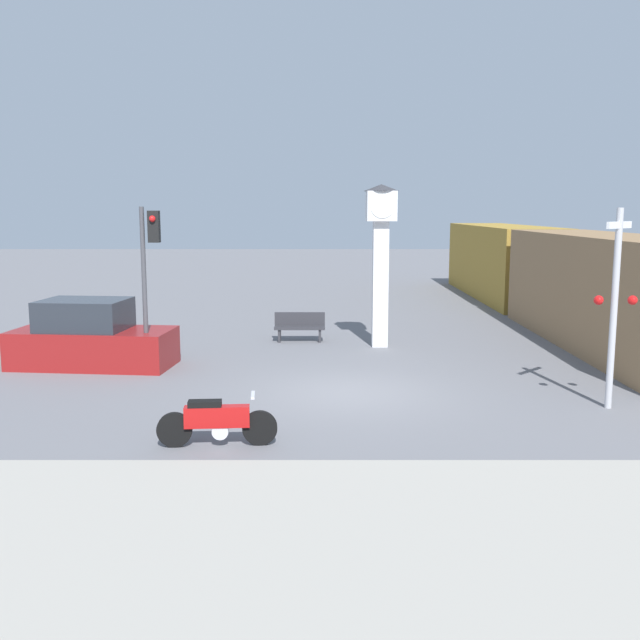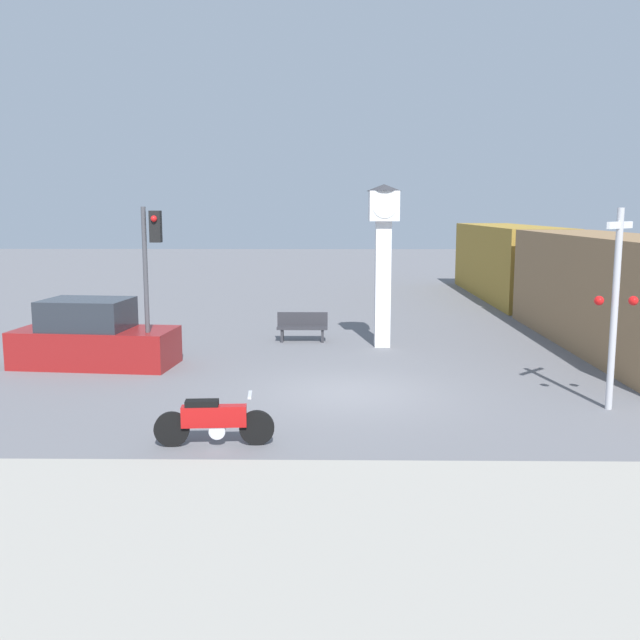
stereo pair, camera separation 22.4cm
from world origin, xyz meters
The scene contains 9 objects.
ground_plane centered at (0.00, 0.00, 0.00)m, with size 120.00×120.00×0.00m, color slate.
sidewalk_strip centered at (0.00, -7.68, 0.05)m, with size 36.00×6.00×0.10m.
motorcycle centered at (-2.50, -3.68, 0.45)m, with size 2.13×0.46×0.94m.
clock_tower centered at (1.15, 5.67, 3.22)m, with size 1.06×1.06×4.89m.
freight_train centered at (8.02, 11.83, 1.70)m, with size 2.80×25.11×3.40m.
traffic_light centered at (-5.03, 2.29, 2.90)m, with size 0.50×0.35×4.22m.
railroad_crossing_signal centered at (5.42, -1.23, 2.28)m, with size 0.90×0.82×4.19m.
bench centered at (-1.32, 6.45, 0.49)m, with size 1.60×0.44×0.92m.
parked_car centered at (-6.78, 2.81, 0.75)m, with size 4.36×2.21×1.80m.
Camera 1 is at (-0.68, -15.82, 4.15)m, focal length 40.00 mm.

